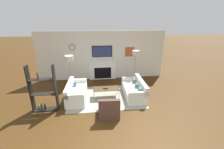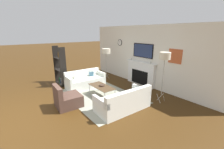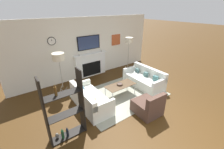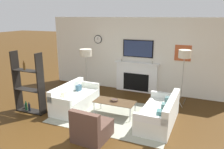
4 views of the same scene
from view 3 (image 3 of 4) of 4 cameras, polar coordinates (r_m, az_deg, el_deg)
name	(u,v)px [view 3 (image 3 of 4)]	position (r m, az deg, el deg)	size (l,w,h in m)	color
ground_plane	(190,142)	(4.53, 27.62, -21.93)	(60.00, 60.00, 0.00)	#3F270E
fireplace_wall	(89,51)	(7.08, -8.73, 8.95)	(7.08, 0.28, 2.70)	silver
area_rug	(120,95)	(5.79, 3.14, -7.69)	(3.20, 2.27, 0.01)	gray
couch_left	(90,100)	(5.04, -8.35, -9.63)	(0.80, 1.69, 0.74)	silver
couch_right	(144,80)	(6.47, 12.12, -1.90)	(0.87, 1.77, 0.75)	silver
armchair	(148,106)	(4.88, 13.57, -11.77)	(0.77, 0.84, 0.78)	#4D352C
coffee_table	(120,86)	(5.61, 3.26, -4.23)	(1.15, 0.53, 0.42)	#4C3823
decorative_bowl	(120,84)	(5.60, 2.94, -3.65)	(0.23, 0.23, 0.06)	#43302B
floor_lamp_left	(58,57)	(5.64, -19.77, 6.23)	(0.43, 0.43, 1.61)	#9E998E
floor_lamp_right	(129,41)	(7.25, 6.49, 12.66)	(0.37, 0.37, 1.78)	#9E998E
shelf_unit	(64,111)	(3.87, -17.71, -13.03)	(0.92, 0.28, 1.79)	black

